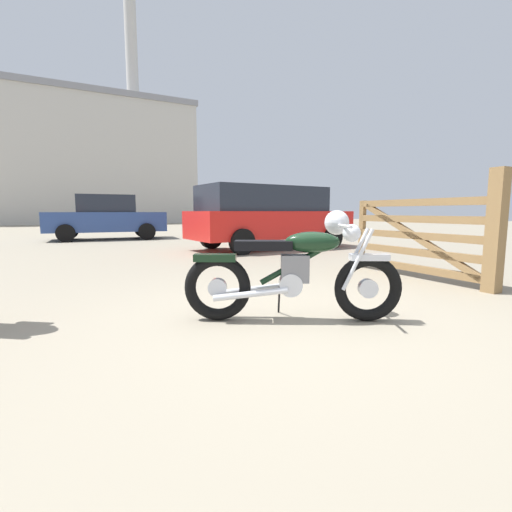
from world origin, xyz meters
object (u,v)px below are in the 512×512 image
(white_estate_far, at_px, (269,215))
(timber_gate, at_px, (432,235))
(vintage_motorcycle, at_px, (298,270))
(blue_hatchback_right, at_px, (107,217))

(white_estate_far, bearing_deg, timber_gate, -96.66)
(vintage_motorcycle, distance_m, white_estate_far, 6.81)
(timber_gate, bearing_deg, vintage_motorcycle, 105.27)
(vintage_motorcycle, height_order, blue_hatchback_right, blue_hatchback_right)
(timber_gate, distance_m, white_estate_far, 5.30)
(white_estate_far, bearing_deg, vintage_motorcycle, -121.96)
(vintage_motorcycle, relative_size, white_estate_far, 0.40)
(blue_hatchback_right, bearing_deg, vintage_motorcycle, 97.49)
(vintage_motorcycle, bearing_deg, timber_gate, 43.11)
(white_estate_far, distance_m, blue_hatchback_right, 6.97)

